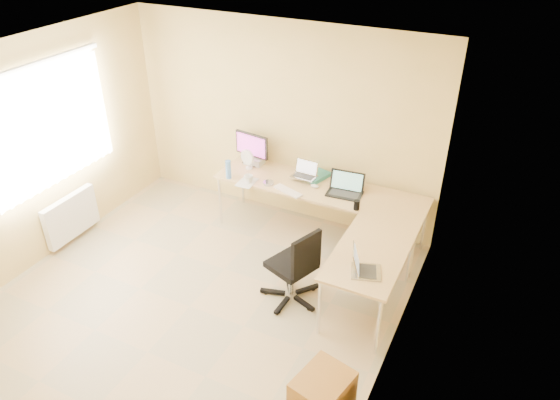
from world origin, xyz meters
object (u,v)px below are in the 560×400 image
at_px(desk_return, 368,280).
at_px(laptop_center, 304,170).
at_px(desk_fan, 249,160).
at_px(water_bottle, 228,169).
at_px(office_chair, 291,261).
at_px(monitor, 252,148).
at_px(laptop_black, 345,185).
at_px(mug, 249,179).
at_px(desk_main, 318,212).
at_px(keyboard, 288,191).
at_px(laptop_return, 367,263).

distance_m(desk_return, laptop_center, 1.69).
relative_size(desk_return, desk_fan, 5.07).
bearing_deg(water_bottle, office_chair, -35.15).
bearing_deg(laptop_center, office_chair, -68.63).
xyz_separation_m(monitor, water_bottle, (-0.07, -0.50, -0.09)).
bearing_deg(office_chair, water_bottle, 165.74).
relative_size(monitor, water_bottle, 2.05).
relative_size(desk_return, laptop_black, 3.11).
xyz_separation_m(laptop_center, mug, (-0.59, -0.36, -0.10)).
distance_m(mug, water_bottle, 0.30).
relative_size(desk_main, laptop_black, 6.34).
xyz_separation_m(mug, desk_fan, (-0.18, 0.34, 0.07)).
distance_m(desk_return, desk_fan, 2.30).
xyz_separation_m(monitor, laptop_black, (1.39, -0.24, -0.08)).
height_order(desk_return, office_chair, office_chair).
distance_m(laptop_center, keyboard, 0.37).
distance_m(keyboard, laptop_return, 1.71).
bearing_deg(desk_main, mug, -160.34).
height_order(desk_return, water_bottle, water_bottle).
distance_m(keyboard, desk_fan, 0.80).
height_order(keyboard, office_chair, office_chair).
distance_m(desk_return, office_chair, 0.83).
distance_m(monitor, laptop_return, 2.60).
xyz_separation_m(laptop_center, laptop_return, (1.27, -1.40, -0.04)).
height_order(laptop_center, laptop_return, laptop_center).
bearing_deg(office_chair, monitor, 152.12).
height_order(laptop_center, mug, laptop_center).
bearing_deg(laptop_black, desk_fan, 171.65).
bearing_deg(desk_main, office_chair, -81.09).
height_order(desk_main, desk_return, same).
bearing_deg(mug, desk_fan, 118.31).
xyz_separation_m(keyboard, laptop_return, (1.33, -1.06, 0.10)).
bearing_deg(monitor, laptop_return, -27.55).
bearing_deg(mug, keyboard, 2.11).
relative_size(laptop_center, desk_fan, 1.19).
height_order(laptop_center, laptop_black, laptop_black).
bearing_deg(water_bottle, mug, 0.00).
bearing_deg(office_chair, laptop_black, 103.85).
distance_m(monitor, office_chair, 1.94).
xyz_separation_m(keyboard, mug, (-0.53, -0.02, 0.04)).
xyz_separation_m(keyboard, desk_fan, (-0.72, 0.32, 0.12)).
bearing_deg(desk_fan, laptop_black, 9.71).
xyz_separation_m(laptop_black, keyboard, (-0.64, -0.24, -0.12)).
height_order(keyboard, desk_fan, desk_fan).
xyz_separation_m(laptop_center, keyboard, (-0.06, -0.34, -0.14)).
bearing_deg(mug, monitor, 114.04).
bearing_deg(office_chair, desk_fan, 154.55).
height_order(desk_return, laptop_center, laptop_center).
bearing_deg(desk_fan, desk_return, -14.50).
relative_size(mug, water_bottle, 0.47).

